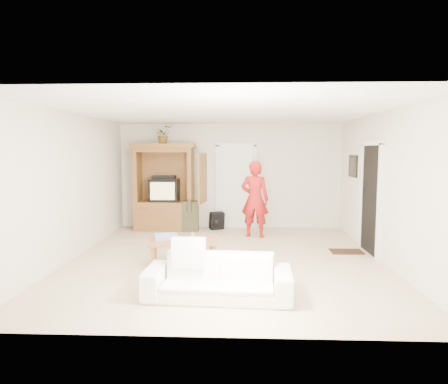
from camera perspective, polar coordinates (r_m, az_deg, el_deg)
The scene contains 19 objects.
floor at distance 7.25m, azimuth 0.23°, elevation -9.58°, with size 6.00×6.00×0.00m, color tan.
ceiling at distance 7.01m, azimuth 0.24°, elevation 11.34°, with size 6.00×6.00×0.00m, color white.
wall_back at distance 10.00m, azimuth 0.88°, elevation 2.29°, with size 5.50×5.50×0.00m, color silver.
wall_front at distance 4.04m, azimuth -1.36°, elevation -3.23°, with size 5.50×5.50×0.00m, color silver.
wall_left at distance 7.63m, azimuth -20.89°, elevation 0.74°, with size 6.00×6.00×0.00m, color silver.
wall_right at distance 7.44m, azimuth 21.93°, elevation 0.57°, with size 6.00×6.00×0.00m, color silver.
armoire at distance 9.87m, azimuth -8.37°, elevation -0.10°, with size 1.82×1.14×2.10m.
door_back at distance 9.99m, azimuth 1.73°, elevation 0.68°, with size 0.85×0.05×2.04m, color white.
doorway_right at distance 8.02m, azimuth 20.25°, elevation -1.01°, with size 0.05×0.90×2.04m, color black.
framed_picture at distance 9.22m, azimuth 17.94°, elevation 3.55°, with size 0.03×0.60×0.48m, color black.
doormat at distance 8.08m, azimuth 17.09°, elevation -8.14°, with size 0.60×0.40×0.02m, color #382316.
plant at distance 9.79m, azimuth -8.67°, elevation 8.08°, with size 0.38×0.33×0.43m, color #4C7238.
man at distance 8.94m, azimuth 4.42°, elevation -1.03°, with size 0.62×0.41×1.71m, color #AC1716.
sofa at distance 5.38m, azimuth -0.85°, elevation -12.05°, with size 1.92×0.75×0.56m, color white.
coffee_table at distance 6.92m, azimuth -5.85°, elevation -7.18°, with size 1.24×0.80×0.43m.
towel at distance 6.94m, azimuth -8.27°, elevation -6.35°, with size 0.38×0.28×0.08m, color #D145A5.
candle at distance 6.92m, azimuth -4.50°, elevation -6.25°, with size 0.08×0.08×0.10m, color tan.
backpack_black at distance 9.84m, azimuth -1.04°, elevation -4.18°, with size 0.34×0.20×0.41m, color black, non-canonical shape.
backpack_olive at distance 9.67m, azimuth -4.84°, elevation -3.44°, with size 0.38×0.28×0.73m, color #47442B, non-canonical shape.
Camera 1 is at (0.26, -6.98, 1.95)m, focal length 32.00 mm.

